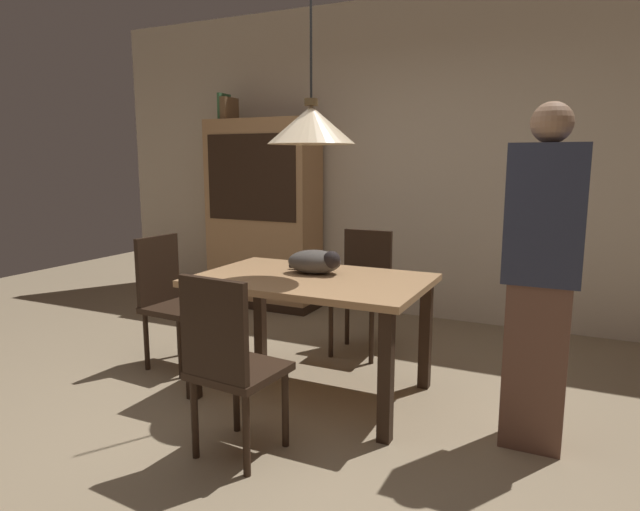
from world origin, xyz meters
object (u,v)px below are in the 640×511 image
Objects in this scene: dining_table at (312,293)px; hutch_bookcase at (264,218)px; chair_near_front at (229,360)px; chair_far_back at (363,286)px; book_brown_thick at (229,109)px; chair_left_side at (170,295)px; cat_sleeping at (316,262)px; pendant_lamp at (311,124)px; person_standing at (541,279)px; book_green_slim at (224,107)px.

dining_table is 0.76× the size of hutch_bookcase.
chair_near_front is 1.00× the size of chair_far_back.
book_brown_thick reaches higher than hutch_bookcase.
cat_sleeping is at bearing 5.25° from chair_left_side.
pendant_lamp is at bearing -51.16° from hutch_bookcase.
dining_table is 1.08× the size of pendant_lamp.
book_brown_thick is at bearing 135.59° from pendant_lamp.
person_standing is (1.31, -0.09, -0.79)m from pendant_lamp.
cat_sleeping reaches higher than dining_table.
book_green_slim is (-1.83, 1.73, 1.33)m from dining_table.
dining_table is 5.38× the size of book_green_slim.
person_standing reaches higher than chair_near_front.
hutch_bookcase reaches higher than cat_sleeping.
chair_far_back and chair_left_side have the same top height.
pendant_lamp is at bearing 89.55° from chair_near_front.
cat_sleeping is 0.84m from pendant_lamp.
hutch_bookcase is at bearing 130.19° from cat_sleeping.
hutch_bookcase is 1.17m from book_green_slim.
cat_sleeping is at bearing -41.96° from book_green_slim.
pendant_lamp reaches higher than hutch_bookcase.
book_green_slim is at bearing 180.00° from book_brown_thick.
cat_sleeping is 1.66× the size of book_brown_thick.
hutch_bookcase is (-0.27, 1.73, 0.38)m from chair_left_side.
person_standing is at bearing -30.15° from book_green_slim.
chair_far_back reaches higher than cat_sleeping.
pendant_lamp is (0.00, -0.88, 1.15)m from chair_far_back.
cat_sleeping is 2.13m from hutch_bookcase.
pendant_lamp is at bearing 75.96° from dining_table.
chair_near_front and chair_left_side have the same top height.
hutch_bookcase is at bearing 118.00° from chair_near_front.
pendant_lamp is at bearing -44.41° from book_brown_thick.
chair_left_side is (-1.12, 0.88, 0.00)m from chair_near_front.
cat_sleeping is 2.69m from book_green_slim.
cat_sleeping is at bearing -91.57° from chair_far_back.
chair_near_front is at bearing -62.00° from hutch_bookcase.
cat_sleeping is (-0.02, 0.11, 0.18)m from dining_table.
chair_near_front is 1.03m from cat_sleeping.
chair_near_front is 2.33× the size of cat_sleeping.
pendant_lamp is 0.75× the size of person_standing.
dining_table is 3.51× the size of cat_sleeping.
chair_far_back is at bearing 88.43° from cat_sleeping.
cat_sleeping is 2.64m from book_brown_thick.
dining_table is at bearing -43.43° from book_green_slim.
pendant_lamp is 2.54m from book_green_slim.
pendant_lamp is 0.70× the size of hutch_bookcase.
book_brown_thick reaches higher than cat_sleeping.
book_brown_thick is at bearing 137.06° from cat_sleeping.
dining_table is at bearing -0.27° from chair_left_side.
chair_left_side is at bearing -174.75° from cat_sleeping.
chair_far_back is 1.68m from hutch_bookcase.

